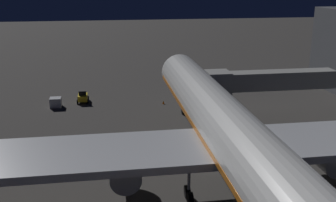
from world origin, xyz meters
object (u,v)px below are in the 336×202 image
jet_bridge (260,81)px  pushback_tug (83,97)px  traffic_cone_nose_port (190,101)px  airliner_at_gate (238,145)px  baggage_container_far_row (56,102)px  traffic_cone_nose_starboard (163,102)px

jet_bridge → pushback_tug: bearing=-25.8°
pushback_tug → traffic_cone_nose_port: pushback_tug is taller
airliner_at_gate → baggage_container_far_row: 37.21m
traffic_cone_nose_port → traffic_cone_nose_starboard: bearing=0.0°
pushback_tug → traffic_cone_nose_starboard: pushback_tug is taller
pushback_tug → baggage_container_far_row: pushback_tug is taller
jet_bridge → traffic_cone_nose_starboard: (12.45, -9.23, -5.35)m
airliner_at_gate → traffic_cone_nose_port: 31.06m
traffic_cone_nose_port → pushback_tug: bearing=-9.8°
pushback_tug → traffic_cone_nose_port: 17.49m
jet_bridge → traffic_cone_nose_starboard: bearing=-36.5°
traffic_cone_nose_starboard → jet_bridge: bearing=143.5°
jet_bridge → traffic_cone_nose_port: bearing=-48.9°
airliner_at_gate → jet_bridge: size_ratio=3.40×
baggage_container_far_row → traffic_cone_nose_port: bearing=177.3°
baggage_container_far_row → traffic_cone_nose_starboard: baggage_container_far_row is taller
jet_bridge → traffic_cone_nose_starboard: 16.40m
pushback_tug → baggage_container_far_row: (4.10, 1.96, -0.04)m
traffic_cone_nose_starboard → traffic_cone_nose_port: bearing=180.0°
pushback_tug → traffic_cone_nose_starboard: size_ratio=4.79×
jet_bridge → traffic_cone_nose_starboard: jet_bridge is taller
traffic_cone_nose_starboard → pushback_tug: bearing=-13.1°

